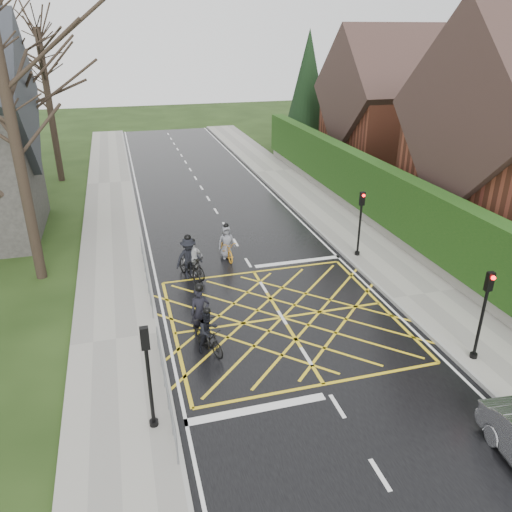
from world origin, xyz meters
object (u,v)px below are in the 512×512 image
cyclist_rear (201,321)px  cyclist_mid (189,262)px  cyclist_lead (227,246)px  cyclist_back (208,335)px  cyclist_front (194,263)px

cyclist_rear → cyclist_mid: 4.67m
cyclist_lead → cyclist_back: bearing=-110.9°
cyclist_back → cyclist_front: cyclist_front is taller
cyclist_back → cyclist_front: 5.69m
cyclist_back → cyclist_mid: bearing=64.4°
cyclist_back → cyclist_mid: (0.21, 5.54, 0.12)m
cyclist_rear → cyclist_back: (0.10, -0.88, -0.05)m
cyclist_back → cyclist_lead: bearing=49.4°
cyclist_back → cyclist_mid: cyclist_mid is taller
cyclist_mid → cyclist_front: 0.26m
cyclist_rear → cyclist_lead: (2.30, 6.25, -0.07)m
cyclist_back → cyclist_front: size_ratio=0.93×
cyclist_mid → cyclist_rear: bearing=-110.3°
cyclist_mid → cyclist_back: bearing=-108.7°
cyclist_front → cyclist_mid: bearing=-167.9°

